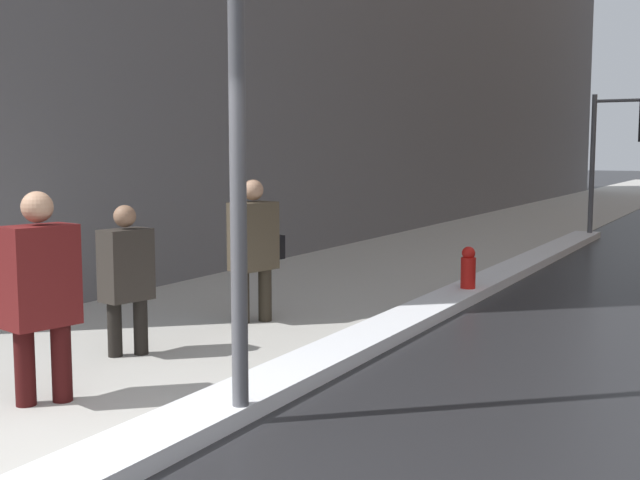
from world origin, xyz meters
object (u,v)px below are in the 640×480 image
traffic_light_near (628,135)px  pedestrian_in_glasses (40,288)px  pedestrian_trailing (126,273)px  pedestrian_with_shoulder_bag (254,244)px  fire_hydrant (468,273)px

traffic_light_near → pedestrian_in_glasses: bearing=-98.8°
traffic_light_near → pedestrian_trailing: bearing=-101.6°
pedestrian_in_glasses → pedestrian_with_shoulder_bag: bearing=-164.2°
fire_hydrant → pedestrian_in_glasses: bearing=-103.4°
traffic_light_near → pedestrian_in_glasses: (-2.19, -14.44, -1.38)m
fire_hydrant → traffic_light_near: bearing=84.8°
traffic_light_near → pedestrian_in_glasses: traffic_light_near is taller
traffic_light_near → pedestrian_trailing: size_ratio=2.19×
pedestrian_in_glasses → pedestrian_trailing: size_ratio=1.14×
fire_hydrant → pedestrian_trailing: bearing=-112.3°
pedestrian_trailing → fire_hydrant: pedestrian_trailing is taller
pedestrian_trailing → fire_hydrant: (1.88, 4.58, -0.47)m
traffic_light_near → pedestrian_with_shoulder_bag: size_ratio=1.94×
pedestrian_in_glasses → pedestrian_trailing: 1.51m
traffic_light_near → fire_hydrant: 8.69m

